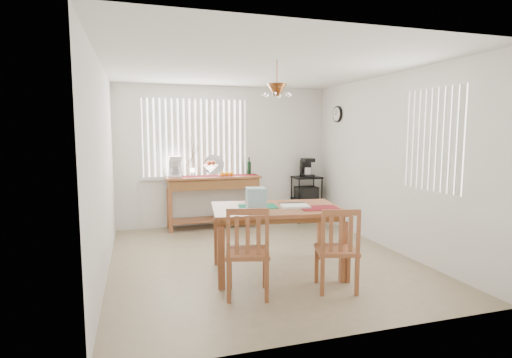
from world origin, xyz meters
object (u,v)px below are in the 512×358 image
object	(u,v)px
dining_table	(276,215)
cart_items	(307,168)
chair_left	(248,252)
chair_right	(337,250)
sideboard	(214,189)
wire_cart	(306,194)

from	to	relation	value
dining_table	cart_items	bearing A→B (deg)	58.96
dining_table	chair_left	distance (m)	0.86
dining_table	chair_right	size ratio (longest dim) A/B	1.78
cart_items	sideboard	bearing A→B (deg)	-179.43
sideboard	chair_left	size ratio (longest dim) A/B	1.72
sideboard	chair_right	distance (m)	3.40
sideboard	cart_items	bearing A→B (deg)	0.57
cart_items	chair_left	world-z (taller)	cart_items
wire_cart	cart_items	distance (m)	0.52
sideboard	dining_table	distance (m)	2.59
chair_left	cart_items	bearing A→B (deg)	56.79
sideboard	chair_right	size ratio (longest dim) A/B	1.80
chair_left	chair_right	bearing A→B (deg)	-6.85
wire_cart	chair_right	world-z (taller)	chair_right
sideboard	dining_table	world-z (taller)	sideboard
cart_items	chair_right	world-z (taller)	cart_items
chair_right	sideboard	bearing A→B (deg)	102.51
sideboard	wire_cart	xyz separation A→B (m)	(1.84, 0.01, -0.18)
cart_items	chair_right	bearing A→B (deg)	-108.43
cart_items	chair_right	xyz separation A→B (m)	(-1.11, -3.33, -0.59)
wire_cart	cart_items	xyz separation A→B (m)	(-0.00, 0.01, 0.52)
wire_cart	sideboard	bearing A→B (deg)	-179.72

